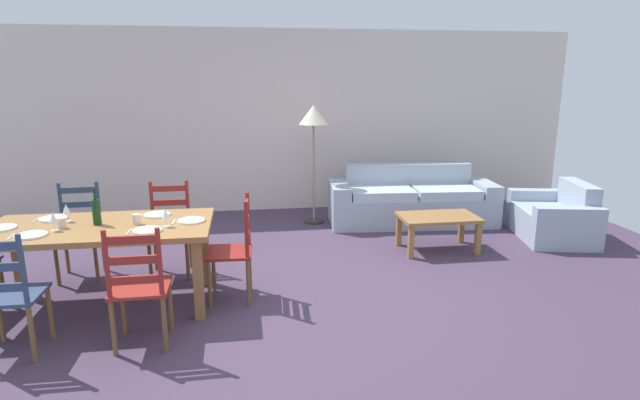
{
  "coord_description": "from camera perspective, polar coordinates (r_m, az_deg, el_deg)",
  "views": [
    {
      "loc": [
        -0.3,
        -4.45,
        1.98
      ],
      "look_at": [
        0.46,
        0.61,
        0.75
      ],
      "focal_mm": 28.36,
      "sensor_mm": 36.0,
      "label": 1
    }
  ],
  "objects": [
    {
      "name": "ground_plane",
      "position": [
        4.88,
        -4.32,
        -10.58
      ],
      "size": [
        9.6,
        9.6,
        0.02
      ],
      "primitive_type": "cube",
      "color": "#47364D"
    },
    {
      "name": "wine_glass_far_left",
      "position": [
        4.96,
        -26.71,
        -0.98
      ],
      "size": [
        0.06,
        0.06,
        0.16
      ],
      "color": "white",
      "rests_on": "dining_table"
    },
    {
      "name": "fork_head_east",
      "position": [
        4.63,
        -16.17,
        -2.4
      ],
      "size": [
        0.02,
        0.17,
        0.01
      ],
      "primitive_type": "cube",
      "rotation": [
        0.0,
        0.0,
        -0.03
      ],
      "color": "silver",
      "rests_on": "dining_table"
    },
    {
      "name": "couch",
      "position": [
        7.23,
        10.19,
        -0.21
      ],
      "size": [
        2.33,
        0.97,
        0.8
      ],
      "color": "#9EACBA",
      "rests_on": "ground_plane"
    },
    {
      "name": "dinner_plate_near_left",
      "position": [
        4.67,
        -29.83,
        -3.47
      ],
      "size": [
        0.24,
        0.24,
        0.02
      ],
      "primitive_type": "cylinder",
      "color": "white",
      "rests_on": "dining_table"
    },
    {
      "name": "dining_chair_near_left",
      "position": [
        4.29,
        -31.82,
        -9.08
      ],
      "size": [
        0.43,
        0.41,
        0.96
      ],
      "color": "navy",
      "rests_on": "ground_plane"
    },
    {
      "name": "dining_table",
      "position": [
        4.78,
        -23.61,
        -3.63
      ],
      "size": [
        1.9,
        0.96,
        0.75
      ],
      "color": "olive",
      "rests_on": "ground_plane"
    },
    {
      "name": "fork_far_right",
      "position": [
        4.92,
        -19.61,
        -1.71
      ],
      "size": [
        0.03,
        0.17,
        0.01
      ],
      "primitive_type": "cube",
      "rotation": [
        0.0,
        0.0,
        -0.09
      ],
      "color": "silver",
      "rests_on": "dining_table"
    },
    {
      "name": "coffee_cup_secondary",
      "position": [
        4.79,
        -27.15,
        -2.32
      ],
      "size": [
        0.07,
        0.07,
        0.09
      ],
      "primitive_type": "cylinder",
      "color": "beige",
      "rests_on": "dining_table"
    },
    {
      "name": "coffee_table",
      "position": [
        6.09,
        13.18,
        -2.33
      ],
      "size": [
        0.9,
        0.56,
        0.42
      ],
      "color": "olive",
      "rests_on": "ground_plane"
    },
    {
      "name": "dinner_plate_far_left",
      "position": [
        5.12,
        -27.87,
        -1.87
      ],
      "size": [
        0.24,
        0.24,
        0.02
      ],
      "primitive_type": "cylinder",
      "color": "white",
      "rests_on": "dining_table"
    },
    {
      "name": "dining_chair_head_east",
      "position": [
        4.66,
        -9.55,
        -5.46
      ],
      "size": [
        0.42,
        0.44,
        0.96
      ],
      "color": "maroon",
      "rests_on": "ground_plane"
    },
    {
      "name": "fork_near_right",
      "position": [
        4.45,
        -20.79,
        -3.38
      ],
      "size": [
        0.03,
        0.17,
        0.01
      ],
      "primitive_type": "cube",
      "rotation": [
        0.0,
        0.0,
        -0.06
      ],
      "color": "silver",
      "rests_on": "dining_table"
    },
    {
      "name": "armchair_upholstered",
      "position": [
        7.1,
        25.18,
        -1.92
      ],
      "size": [
        1.02,
        1.3,
        0.72
      ],
      "color": "#9FAEC0",
      "rests_on": "ground_plane"
    },
    {
      "name": "dinner_plate_head_west",
      "position": [
        5.02,
        -32.33,
        -2.7
      ],
      "size": [
        0.24,
        0.24,
        0.02
      ],
      "primitive_type": "cylinder",
      "color": "white",
      "rests_on": "dining_table"
    },
    {
      "name": "dining_chair_far_right",
      "position": [
        5.42,
        -16.57,
        -3.16
      ],
      "size": [
        0.42,
        0.4,
        0.96
      ],
      "color": "maroon",
      "rests_on": "ground_plane"
    },
    {
      "name": "wine_glass_near_left",
      "position": [
        4.71,
        -27.89,
        -1.81
      ],
      "size": [
        0.06,
        0.06,
        0.16
      ],
      "color": "white",
      "rests_on": "dining_table"
    },
    {
      "name": "wall_far",
      "position": [
        7.78,
        -6.34,
        8.77
      ],
      "size": [
        9.6,
        0.16,
        2.7
      ],
      "primitive_type": "cube",
      "color": "beige",
      "rests_on": "ground_plane"
    },
    {
      "name": "dining_chair_far_left",
      "position": [
        5.67,
        -25.49,
        -3.2
      ],
      "size": [
        0.44,
        0.42,
        0.96
      ],
      "color": "#2C3F57",
      "rests_on": "ground_plane"
    },
    {
      "name": "wine_glass_near_right",
      "position": [
        4.48,
        -17.04,
        -1.56
      ],
      "size": [
        0.06,
        0.06,
        0.16
      ],
      "color": "white",
      "rests_on": "dining_table"
    },
    {
      "name": "standing_lamp",
      "position": [
        6.92,
        -0.73,
        8.78
      ],
      "size": [
        0.4,
        0.4,
        1.64
      ],
      "color": "#332D28",
      "rests_on": "ground_plane"
    },
    {
      "name": "fork_far_left",
      "position": [
        5.18,
        -29.42,
        -1.97
      ],
      "size": [
        0.03,
        0.17,
        0.01
      ],
      "primitive_type": "cube",
      "rotation": [
        0.0,
        0.0,
        -0.07
      ],
      "color": "silver",
      "rests_on": "dining_table"
    },
    {
      "name": "dining_chair_near_right",
      "position": [
        4.03,
        -19.74,
        -9.2
      ],
      "size": [
        0.43,
        0.41,
        0.96
      ],
      "color": "maroon",
      "rests_on": "ground_plane"
    },
    {
      "name": "wine_bottle",
      "position": [
        4.75,
        -23.92,
        -1.19
      ],
      "size": [
        0.07,
        0.07,
        0.32
      ],
      "color": "#143819",
      "rests_on": "dining_table"
    },
    {
      "name": "coffee_cup_primary",
      "position": [
        4.66,
        -20.02,
        -2.05
      ],
      "size": [
        0.07,
        0.07,
        0.09
      ],
      "primitive_type": "cylinder",
      "color": "beige",
      "rests_on": "dining_table"
    },
    {
      "name": "dinner_plate_near_right",
      "position": [
        4.42,
        -18.9,
        -3.26
      ],
      "size": [
        0.24,
        0.24,
        0.02
      ],
      "primitive_type": "cylinder",
      "color": "white",
      "rests_on": "dining_table"
    },
    {
      "name": "dinner_plate_far_right",
      "position": [
        4.89,
        -17.89,
        -1.6
      ],
      "size": [
        0.24,
        0.24,
        0.02
      ],
      "primitive_type": "cylinder",
      "color": "white",
      "rests_on": "dining_table"
    },
    {
      "name": "dinner_plate_head_east",
      "position": [
        4.61,
        -14.32,
        -2.27
      ],
      "size": [
        0.24,
        0.24,
        0.02
      ],
      "primitive_type": "cylinder",
      "color": "white",
      "rests_on": "dining_table"
    },
    {
      "name": "fork_near_left",
      "position": [
        4.73,
        -31.51,
        -3.56
      ],
      "size": [
        0.03,
        0.17,
        0.01
      ],
      "primitive_type": "cube",
      "rotation": [
        0.0,
        0.0,
        0.07
      ],
      "color": "silver",
      "rests_on": "dining_table"
    }
  ]
}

